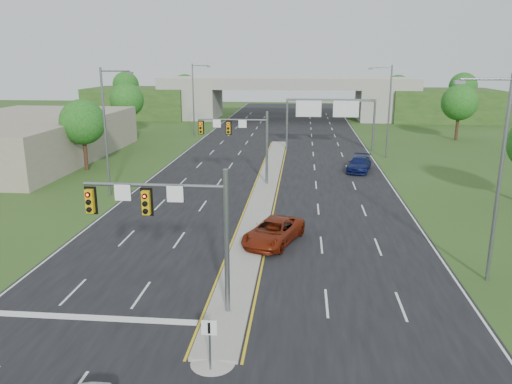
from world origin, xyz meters
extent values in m
plane|color=#274719|center=(0.00, 0.00, 0.00)|extent=(240.00, 240.00, 0.00)
cube|color=black|center=(0.00, 35.00, 0.01)|extent=(24.00, 160.00, 0.02)
cube|color=gray|center=(0.00, 23.00, 0.10)|extent=(2.00, 54.00, 0.16)
cone|color=gray|center=(0.00, -4.00, 0.10)|extent=(2.00, 2.00, 0.16)
cube|color=gold|center=(-1.15, 23.00, 0.03)|extent=(0.12, 54.00, 0.01)
cube|color=gold|center=(1.15, 23.00, 0.03)|extent=(0.12, 54.00, 0.01)
cube|color=silver|center=(-11.80, 35.00, 0.03)|extent=(0.12, 160.00, 0.01)
cube|color=silver|center=(11.80, 35.00, 0.03)|extent=(0.12, 160.00, 0.01)
cube|color=silver|center=(-6.50, -1.00, 0.03)|extent=(10.50, 0.50, 0.01)
cylinder|color=slate|center=(0.00, 0.00, 3.50)|extent=(0.24, 0.24, 7.00)
cylinder|color=slate|center=(-3.25, 0.00, 6.20)|extent=(6.50, 0.16, 0.16)
cube|color=#C99F0C|center=(-3.58, -0.25, 5.45)|extent=(0.35, 0.25, 1.10)
cube|color=#C99F0C|center=(-6.17, -0.25, 5.45)|extent=(0.35, 0.25, 1.10)
cube|color=black|center=(-3.58, -0.11, 5.45)|extent=(0.55, 0.04, 1.30)
cube|color=black|center=(-6.17, -0.11, 5.45)|extent=(0.55, 0.04, 1.30)
sphere|color=#FF0C05|center=(-3.58, -0.38, 5.80)|extent=(0.20, 0.20, 0.20)
sphere|color=#FF0C05|center=(-6.17, -0.38, 5.80)|extent=(0.20, 0.20, 0.20)
cube|color=white|center=(-4.68, -0.10, 5.85)|extent=(0.75, 0.04, 0.75)
cube|color=white|center=(-2.27, -0.10, 5.85)|extent=(0.75, 0.04, 0.75)
cylinder|color=slate|center=(0.00, 25.00, 3.50)|extent=(0.24, 0.24, 7.00)
cylinder|color=slate|center=(-3.25, 25.00, 6.20)|extent=(6.50, 0.16, 0.16)
cube|color=#C99F0C|center=(-3.58, 24.75, 5.45)|extent=(0.35, 0.25, 1.10)
cube|color=#C99F0C|center=(-6.17, 24.75, 5.45)|extent=(0.35, 0.25, 1.10)
cube|color=black|center=(-3.58, 24.89, 5.45)|extent=(0.55, 0.04, 1.30)
cube|color=black|center=(-6.17, 24.89, 5.45)|extent=(0.55, 0.04, 1.30)
sphere|color=#FF0C05|center=(-3.58, 24.62, 5.80)|extent=(0.20, 0.20, 0.20)
sphere|color=#FF0C05|center=(-6.17, 24.62, 5.80)|extent=(0.20, 0.20, 0.20)
cube|color=white|center=(-4.68, 24.90, 5.85)|extent=(0.75, 0.04, 0.75)
cube|color=white|center=(-2.27, 24.90, 5.85)|extent=(0.75, 0.04, 0.75)
cylinder|color=slate|center=(0.00, -4.50, 1.10)|extent=(0.08, 0.08, 2.20)
cube|color=white|center=(0.00, -4.55, 1.90)|extent=(0.60, 0.04, 0.60)
cube|color=black|center=(0.00, -4.58, 1.90)|extent=(0.10, 0.02, 0.45)
cylinder|color=slate|center=(1.20, 45.00, 3.30)|extent=(0.28, 0.28, 6.60)
cylinder|color=slate|center=(12.50, 45.00, 3.30)|extent=(0.28, 0.28, 6.60)
cube|color=slate|center=(6.85, 45.00, 6.50)|extent=(11.50, 0.35, 0.35)
cube|color=#0B5316|center=(4.00, 44.80, 5.40)|extent=(3.20, 0.08, 2.00)
cube|color=#0B5316|center=(8.80, 44.80, 5.40)|extent=(3.20, 0.08, 2.00)
cube|color=silver|center=(4.00, 44.75, 5.40)|extent=(3.30, 0.03, 2.10)
cube|color=silver|center=(8.80, 44.75, 5.40)|extent=(3.30, 0.03, 2.10)
cube|color=gray|center=(-17.00, 80.00, 3.00)|extent=(6.00, 12.00, 6.00)
cube|color=gray|center=(17.00, 80.00, 3.00)|extent=(6.00, 12.00, 6.00)
cube|color=#274719|center=(-30.00, 80.00, 3.00)|extent=(20.00, 14.00, 6.00)
cube|color=#274719|center=(30.00, 80.00, 3.00)|extent=(20.00, 14.00, 6.00)
cube|color=gray|center=(0.00, 80.00, 6.60)|extent=(50.00, 12.00, 1.20)
cube|color=gray|center=(0.00, 74.20, 7.65)|extent=(50.00, 0.40, 0.90)
cube|color=gray|center=(0.00, 85.80, 7.65)|extent=(50.00, 0.40, 0.90)
cylinder|color=slate|center=(-13.50, 20.00, 5.50)|extent=(0.20, 0.20, 11.00)
cylinder|color=slate|center=(-12.25, 20.00, 10.70)|extent=(2.50, 0.12, 0.12)
cube|color=slate|center=(-11.00, 20.00, 10.55)|extent=(0.50, 0.25, 0.18)
cylinder|color=slate|center=(-13.50, 55.00, 5.50)|extent=(0.20, 0.20, 11.00)
cylinder|color=slate|center=(-12.25, 55.00, 10.70)|extent=(2.50, 0.12, 0.12)
cube|color=slate|center=(-11.00, 55.00, 10.55)|extent=(0.50, 0.25, 0.18)
cylinder|color=slate|center=(13.50, 5.00, 5.50)|extent=(0.20, 0.20, 11.00)
cylinder|color=slate|center=(12.25, 5.00, 10.70)|extent=(2.50, 0.12, 0.12)
cube|color=slate|center=(11.00, 5.00, 10.55)|extent=(0.50, 0.25, 0.18)
cylinder|color=slate|center=(13.50, 40.00, 5.50)|extent=(0.20, 0.20, 11.00)
cylinder|color=slate|center=(12.25, 40.00, 10.70)|extent=(2.50, 0.12, 0.12)
cube|color=slate|center=(11.00, 40.00, 10.55)|extent=(0.50, 0.25, 0.18)
cylinder|color=#382316|center=(-20.00, 30.00, 2.00)|extent=(0.44, 0.44, 4.00)
sphere|color=#194D14|center=(-20.00, 30.00, 5.20)|extent=(4.80, 4.80, 4.80)
cylinder|color=#382316|center=(-24.00, 55.00, 2.12)|extent=(0.44, 0.44, 4.25)
sphere|color=#194D14|center=(-24.00, 55.00, 5.53)|extent=(5.20, 5.20, 5.20)
cylinder|color=#382316|center=(26.00, 55.00, 2.12)|extent=(0.44, 0.44, 4.25)
sphere|color=#194D14|center=(26.00, 55.00, 5.53)|extent=(5.20, 5.20, 5.20)
cylinder|color=#382316|center=(-38.00, 94.00, 2.25)|extent=(0.44, 0.44, 4.50)
sphere|color=#194D14|center=(-38.00, 94.00, 5.85)|extent=(6.00, 6.00, 6.00)
cylinder|color=#382316|center=(-24.00, 94.00, 2.12)|extent=(0.44, 0.44, 4.25)
sphere|color=#194D14|center=(-24.00, 94.00, 5.53)|extent=(5.60, 5.60, 5.60)
cylinder|color=#382316|center=(24.00, 94.00, 2.12)|extent=(0.44, 0.44, 4.25)
sphere|color=#194D14|center=(24.00, 94.00, 5.53)|extent=(5.60, 5.60, 5.60)
cylinder|color=#382316|center=(38.00, 94.00, 2.25)|extent=(0.44, 0.44, 4.50)
sphere|color=#194D14|center=(38.00, 94.00, 5.85)|extent=(6.00, 6.00, 6.00)
cube|color=gray|center=(-30.00, 35.00, 2.50)|extent=(18.00, 30.00, 5.00)
imported|color=maroon|center=(1.58, 9.56, 0.80)|extent=(4.35, 6.16, 1.56)
imported|color=#0B1242|center=(9.42, 32.07, 0.79)|extent=(3.34, 5.67, 1.54)
camera|label=1|loc=(3.33, -21.06, 11.66)|focal=35.00mm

